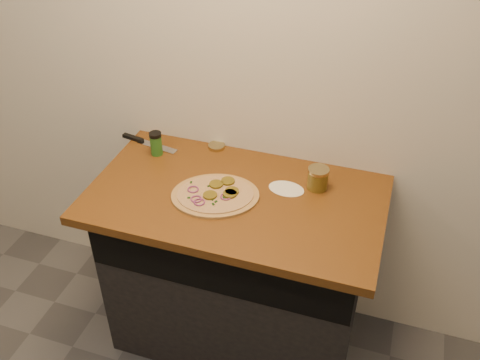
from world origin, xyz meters
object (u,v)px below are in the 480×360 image
(pizza, at_px, (215,195))
(salsa_jar, at_px, (318,178))
(spice_shaker, at_px, (156,143))
(chefs_knife, at_px, (144,142))

(pizza, distance_m, salsa_jar, 0.42)
(pizza, height_order, spice_shaker, spice_shaker)
(pizza, height_order, chefs_knife, pizza)
(pizza, xyz_separation_m, salsa_jar, (0.38, 0.19, 0.04))
(chefs_knife, distance_m, spice_shaker, 0.13)
(pizza, xyz_separation_m, spice_shaker, (-0.36, 0.21, 0.05))
(chefs_knife, height_order, salsa_jar, salsa_jar)
(salsa_jar, bearing_deg, chefs_knife, 173.92)
(salsa_jar, bearing_deg, pizza, -153.77)
(pizza, relative_size, salsa_jar, 4.68)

